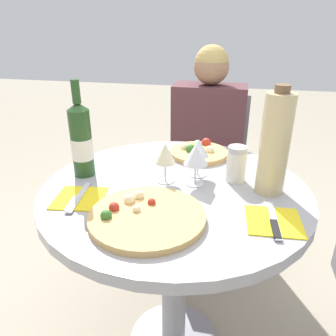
{
  "coord_description": "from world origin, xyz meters",
  "views": [
    {
      "loc": [
        0.19,
        -0.97,
        1.27
      ],
      "look_at": [
        -0.01,
        -0.08,
        0.86
      ],
      "focal_mm": 35.0,
      "sensor_mm": 36.0,
      "label": 1
    }
  ],
  "objects_px": {
    "chair_behind_diner": "(207,173)",
    "pizza_large": "(146,216)",
    "dining_table": "(175,221)",
    "tall_carafe": "(275,144)",
    "seated_diner": "(205,170)",
    "wine_bottle": "(81,140)"
  },
  "relations": [
    {
      "from": "dining_table",
      "to": "tall_carafe",
      "type": "relative_size",
      "value": 2.62
    },
    {
      "from": "dining_table",
      "to": "pizza_large",
      "type": "height_order",
      "value": "pizza_large"
    },
    {
      "from": "pizza_large",
      "to": "wine_bottle",
      "type": "distance_m",
      "value": 0.4
    },
    {
      "from": "dining_table",
      "to": "pizza_large",
      "type": "bearing_deg",
      "value": -100.79
    },
    {
      "from": "tall_carafe",
      "to": "chair_behind_diner",
      "type": "bearing_deg",
      "value": 108.73
    },
    {
      "from": "chair_behind_diner",
      "to": "pizza_large",
      "type": "height_order",
      "value": "chair_behind_diner"
    },
    {
      "from": "tall_carafe",
      "to": "dining_table",
      "type": "bearing_deg",
      "value": -174.33
    },
    {
      "from": "pizza_large",
      "to": "seated_diner",
      "type": "bearing_deg",
      "value": 85.13
    },
    {
      "from": "chair_behind_diner",
      "to": "pizza_large",
      "type": "distance_m",
      "value": 1.11
    },
    {
      "from": "chair_behind_diner",
      "to": "wine_bottle",
      "type": "relative_size",
      "value": 2.6
    },
    {
      "from": "dining_table",
      "to": "seated_diner",
      "type": "relative_size",
      "value": 0.78
    },
    {
      "from": "seated_diner",
      "to": "tall_carafe",
      "type": "xyz_separation_m",
      "value": [
        0.27,
        -0.66,
        0.41
      ]
    },
    {
      "from": "chair_behind_diner",
      "to": "tall_carafe",
      "type": "height_order",
      "value": "tall_carafe"
    },
    {
      "from": "dining_table",
      "to": "chair_behind_diner",
      "type": "relative_size",
      "value": 1.03
    },
    {
      "from": "dining_table",
      "to": "tall_carafe",
      "type": "xyz_separation_m",
      "value": [
        0.31,
        0.03,
        0.3
      ]
    },
    {
      "from": "seated_diner",
      "to": "dining_table",
      "type": "bearing_deg",
      "value": 87.04
    },
    {
      "from": "dining_table",
      "to": "chair_behind_diner",
      "type": "distance_m",
      "value": 0.85
    },
    {
      "from": "dining_table",
      "to": "pizza_large",
      "type": "distance_m",
      "value": 0.27
    },
    {
      "from": "dining_table",
      "to": "wine_bottle",
      "type": "bearing_deg",
      "value": 176.2
    },
    {
      "from": "wine_bottle",
      "to": "tall_carafe",
      "type": "distance_m",
      "value": 0.65
    },
    {
      "from": "wine_bottle",
      "to": "pizza_large",
      "type": "bearing_deg",
      "value": -38.82
    },
    {
      "from": "seated_diner",
      "to": "pizza_large",
      "type": "bearing_deg",
      "value": 85.13
    }
  ]
}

